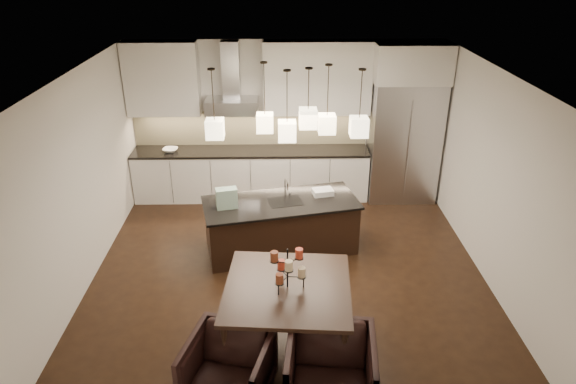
{
  "coord_description": "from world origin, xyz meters",
  "views": [
    {
      "loc": [
        -0.13,
        -6.19,
        4.22
      ],
      "look_at": [
        0.0,
        0.2,
        1.15
      ],
      "focal_mm": 32.0,
      "sensor_mm": 36.0,
      "label": 1
    }
  ],
  "objects_px": {
    "island_body": "(281,227)",
    "armchair_right": "(330,374)",
    "refrigerator": "(403,142)",
    "armchair_left": "(228,371)",
    "dining_table": "(288,316)"
  },
  "relations": [
    {
      "from": "island_body",
      "to": "dining_table",
      "type": "xyz_separation_m",
      "value": [
        0.06,
        -2.12,
        0.03
      ]
    },
    {
      "from": "island_body",
      "to": "armchair_right",
      "type": "distance_m",
      "value": 3.02
    },
    {
      "from": "island_body",
      "to": "dining_table",
      "type": "bearing_deg",
      "value": -100.67
    },
    {
      "from": "armchair_right",
      "to": "armchair_left",
      "type": "bearing_deg",
      "value": -178.24
    },
    {
      "from": "refrigerator",
      "to": "armchair_left",
      "type": "relative_size",
      "value": 2.59
    },
    {
      "from": "island_body",
      "to": "armchair_left",
      "type": "bearing_deg",
      "value": -112.96
    },
    {
      "from": "armchair_left",
      "to": "armchair_right",
      "type": "distance_m",
      "value": 1.02
    },
    {
      "from": "dining_table",
      "to": "armchair_right",
      "type": "height_order",
      "value": "dining_table"
    },
    {
      "from": "refrigerator",
      "to": "island_body",
      "type": "xyz_separation_m",
      "value": [
        -2.2,
        -1.8,
        -0.69
      ]
    },
    {
      "from": "dining_table",
      "to": "island_body",
      "type": "bearing_deg",
      "value": 96.05
    },
    {
      "from": "dining_table",
      "to": "refrigerator",
      "type": "bearing_deg",
      "value": 65.83
    },
    {
      "from": "island_body",
      "to": "armchair_right",
      "type": "xyz_separation_m",
      "value": [
        0.46,
        -2.99,
        0.02
      ]
    },
    {
      "from": "refrigerator",
      "to": "island_body",
      "type": "distance_m",
      "value": 2.92
    },
    {
      "from": "armchair_left",
      "to": "armchair_right",
      "type": "xyz_separation_m",
      "value": [
        1.01,
        -0.08,
        0.03
      ]
    },
    {
      "from": "island_body",
      "to": "armchair_right",
      "type": "relative_size",
      "value": 2.48
    }
  ]
}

